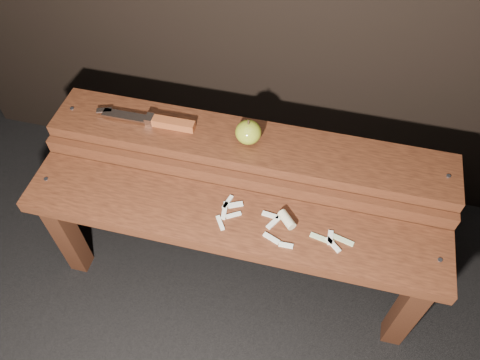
% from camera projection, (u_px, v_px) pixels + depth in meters
% --- Properties ---
extents(ground, '(60.00, 60.00, 0.00)m').
position_uv_depth(ground, '(236.00, 271.00, 1.65)').
color(ground, black).
extents(bench_front_tier, '(1.20, 0.20, 0.42)m').
position_uv_depth(bench_front_tier, '(230.00, 233.00, 1.34)').
color(bench_front_tier, '#381A0E').
rests_on(bench_front_tier, ground).
extents(bench_rear_tier, '(1.20, 0.21, 0.50)m').
position_uv_depth(bench_rear_tier, '(248.00, 161.00, 1.42)').
color(bench_rear_tier, '#381A0E').
rests_on(bench_rear_tier, ground).
extents(apple, '(0.08, 0.08, 0.08)m').
position_uv_depth(apple, '(248.00, 132.00, 1.33)').
color(apple, olive).
rests_on(apple, bench_rear_tier).
extents(knife, '(0.31, 0.04, 0.03)m').
position_uv_depth(knife, '(161.00, 122.00, 1.39)').
color(knife, brown).
rests_on(knife, bench_rear_tier).
extents(apple_scraps, '(0.38, 0.13, 0.03)m').
position_uv_depth(apple_scraps, '(280.00, 223.00, 1.27)').
color(apple_scraps, beige).
rests_on(apple_scraps, bench_front_tier).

